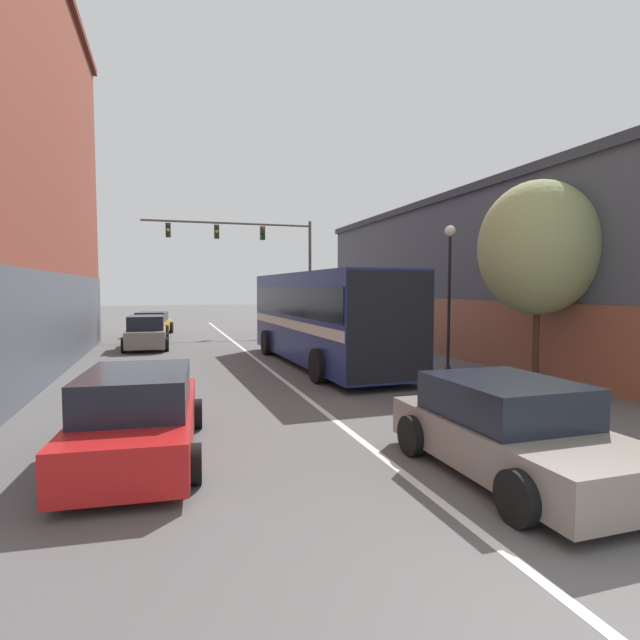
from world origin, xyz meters
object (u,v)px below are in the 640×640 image
(hatchback_foreground, at_px, (511,430))
(street_tree_near, at_px, (539,248))
(bus, at_px, (323,314))
(traffic_signal_gantry, at_px, (257,248))
(parked_car_left_near, at_px, (146,333))
(parked_car_left_far, at_px, (139,416))
(street_lamp, at_px, (449,278))
(parked_car_left_mid, at_px, (152,324))

(hatchback_foreground, xyz_separation_m, street_tree_near, (5.19, 5.54, 3.18))
(bus, bearing_deg, traffic_signal_gantry, -1.83)
(parked_car_left_near, xyz_separation_m, street_tree_near, (10.77, -11.96, 3.13))
(bus, distance_m, parked_car_left_far, 10.21)
(bus, height_order, parked_car_left_near, bus)
(bus, xyz_separation_m, traffic_signal_gantry, (-0.04, 12.95, 3.31))
(parked_car_left_far, relative_size, street_tree_near, 0.82)
(hatchback_foreground, height_order, parked_car_left_far, parked_car_left_far)
(street_lamp, relative_size, street_tree_near, 0.84)
(hatchback_foreground, distance_m, street_tree_near, 8.23)
(parked_car_left_mid, xyz_separation_m, parked_car_left_far, (0.27, -21.79, 0.02))
(bus, relative_size, street_tree_near, 1.84)
(hatchback_foreground, bearing_deg, bus, -3.54)
(traffic_signal_gantry, bearing_deg, street_lamp, -76.26)
(bus, relative_size, parked_car_left_far, 2.23)
(parked_car_left_near, relative_size, street_tree_near, 0.68)
(parked_car_left_near, xyz_separation_m, parked_car_left_mid, (0.11, 6.72, -0.05))
(bus, distance_m, traffic_signal_gantry, 13.37)
(bus, relative_size, street_lamp, 2.19)
(traffic_signal_gantry, bearing_deg, hatchback_foreground, -91.28)
(parked_car_left_far, bearing_deg, parked_car_left_near, 5.56)
(hatchback_foreground, xyz_separation_m, parked_car_left_near, (-5.59, 17.51, 0.04))
(traffic_signal_gantry, relative_size, street_lamp, 2.08)
(traffic_signal_gantry, bearing_deg, parked_car_left_far, -105.09)
(bus, height_order, parked_car_left_mid, bus)
(parked_car_left_near, distance_m, traffic_signal_gantry, 9.79)
(bus, relative_size, hatchback_foreground, 2.56)
(bus, height_order, street_lamp, street_lamp)
(bus, xyz_separation_m, parked_car_left_mid, (-6.04, 13.45, -1.17))
(parked_car_left_near, relative_size, street_lamp, 0.81)
(parked_car_left_far, bearing_deg, street_tree_near, -69.24)
(parked_car_left_mid, bearing_deg, street_lamp, -141.66)
(street_tree_near, bearing_deg, bus, 131.42)
(parked_car_left_mid, relative_size, street_tree_near, 0.75)
(bus, height_order, parked_car_left_far, bus)
(parked_car_left_mid, distance_m, traffic_signal_gantry, 7.51)
(hatchback_foreground, relative_size, parked_car_left_near, 1.05)
(hatchback_foreground, relative_size, traffic_signal_gantry, 0.41)
(street_lamp, bearing_deg, traffic_signal_gantry, 103.74)
(parked_car_left_near, relative_size, traffic_signal_gantry, 0.39)
(hatchback_foreground, relative_size, parked_car_left_far, 0.87)
(parked_car_left_near, bearing_deg, bus, -136.95)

